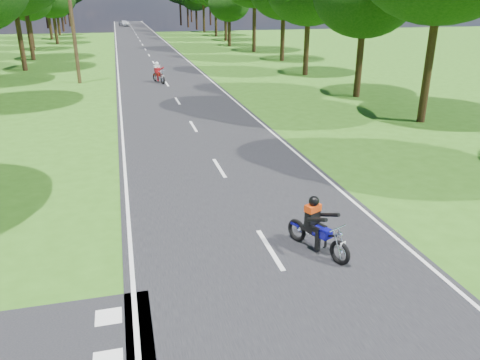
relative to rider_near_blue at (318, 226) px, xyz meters
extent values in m
plane|color=#2E5D15|center=(-1.06, -1.62, -0.72)|extent=(160.00, 160.00, 0.00)
cube|color=black|center=(-1.06, 48.38, -0.71)|extent=(7.00, 140.00, 0.02)
cube|color=silver|center=(-1.06, 0.38, -0.70)|extent=(0.12, 2.00, 0.01)
cube|color=silver|center=(-1.06, 6.38, -0.70)|extent=(0.12, 2.00, 0.01)
cube|color=silver|center=(-1.06, 12.38, -0.70)|extent=(0.12, 2.00, 0.01)
cube|color=silver|center=(-1.06, 18.38, -0.70)|extent=(0.12, 2.00, 0.01)
cube|color=silver|center=(-1.06, 24.38, -0.70)|extent=(0.12, 2.00, 0.01)
cube|color=silver|center=(-1.06, 30.38, -0.70)|extent=(0.12, 2.00, 0.01)
cube|color=silver|center=(-1.06, 36.38, -0.70)|extent=(0.12, 2.00, 0.01)
cube|color=silver|center=(-1.06, 42.38, -0.70)|extent=(0.12, 2.00, 0.01)
cube|color=silver|center=(-1.06, 48.38, -0.70)|extent=(0.12, 2.00, 0.01)
cube|color=silver|center=(-1.06, 54.38, -0.70)|extent=(0.12, 2.00, 0.01)
cube|color=silver|center=(-1.06, 60.38, -0.70)|extent=(0.12, 2.00, 0.01)
cube|color=silver|center=(-1.06, 66.38, -0.70)|extent=(0.12, 2.00, 0.01)
cube|color=silver|center=(-1.06, 72.38, -0.70)|extent=(0.12, 2.00, 0.01)
cube|color=silver|center=(-1.06, 78.38, -0.70)|extent=(0.12, 2.00, 0.01)
cube|color=silver|center=(-1.06, 84.38, -0.70)|extent=(0.12, 2.00, 0.01)
cube|color=silver|center=(-1.06, 90.38, -0.70)|extent=(0.12, 2.00, 0.01)
cube|color=silver|center=(-1.06, 96.38, -0.70)|extent=(0.12, 2.00, 0.01)
cube|color=silver|center=(-1.06, 102.38, -0.70)|extent=(0.12, 2.00, 0.01)
cube|color=silver|center=(-1.06, 108.38, -0.70)|extent=(0.12, 2.00, 0.01)
cube|color=silver|center=(-1.06, 114.38, -0.70)|extent=(0.12, 2.00, 0.01)
cube|color=silver|center=(-4.36, 48.38, -0.70)|extent=(0.10, 140.00, 0.01)
cube|color=silver|center=(2.24, 48.38, -0.70)|extent=(0.10, 140.00, 0.01)
cube|color=silver|center=(-4.86, -2.52, -0.70)|extent=(0.50, 0.50, 0.01)
cube|color=silver|center=(-4.86, -1.32, -0.70)|extent=(0.50, 0.50, 0.01)
cylinder|color=black|center=(-11.89, 33.97, 1.44)|extent=(0.40, 0.40, 4.32)
cylinder|color=black|center=(-12.32, 41.47, 1.48)|extent=(0.40, 0.40, 4.40)
cylinder|color=black|center=(-13.67, 51.15, 0.88)|extent=(0.40, 0.40, 3.20)
cylinder|color=black|center=(-11.81, 58.53, 0.89)|extent=(0.40, 0.40, 3.22)
cylinder|color=black|center=(-13.36, 66.29, 1.08)|extent=(0.40, 0.40, 3.61)
cylinder|color=black|center=(-13.00, 74.12, 0.61)|extent=(0.40, 0.40, 2.67)
ellipsoid|color=black|center=(-13.00, 74.12, 3.90)|extent=(4.67, 4.67, 3.97)
cylinder|color=black|center=(-13.24, 83.28, 0.82)|extent=(0.40, 0.40, 3.09)
cylinder|color=black|center=(-12.29, 89.79, 1.52)|extent=(0.40, 0.40, 4.48)
cylinder|color=black|center=(-13.34, 98.77, 1.33)|extent=(0.40, 0.40, 4.09)
cylinder|color=black|center=(10.00, 10.57, 1.56)|extent=(0.40, 0.40, 4.56)
cylinder|color=black|center=(9.86, 17.07, 1.03)|extent=(0.40, 0.40, 3.49)
cylinder|color=black|center=(10.00, 25.95, 1.13)|extent=(0.40, 0.40, 3.69)
cylinder|color=black|center=(11.11, 34.79, 1.15)|extent=(0.40, 0.40, 3.74)
cylinder|color=black|center=(10.65, 43.09, 1.60)|extent=(0.40, 0.40, 4.64)
cylinder|color=black|center=(9.49, 50.29, 0.73)|extent=(0.40, 0.40, 2.91)
ellipsoid|color=black|center=(9.49, 50.29, 4.31)|extent=(5.09, 5.09, 4.33)
cylinder|color=black|center=(10.71, 57.77, 1.22)|extent=(0.40, 0.40, 3.88)
cylinder|color=black|center=(11.03, 66.24, 1.37)|extent=(0.40, 0.40, 4.18)
cylinder|color=black|center=(10.74, 75.21, 1.60)|extent=(0.40, 0.40, 4.63)
cylinder|color=black|center=(10.63, 82.49, 0.96)|extent=(0.40, 0.40, 3.36)
cylinder|color=black|center=(10.08, 89.72, 1.32)|extent=(0.40, 0.40, 4.09)
cylinder|color=black|center=(9.62, 97.48, 1.52)|extent=(0.40, 0.40, 4.48)
cylinder|color=black|center=(-15.06, 108.38, 1.20)|extent=(0.40, 0.40, 3.84)
cylinder|color=black|center=(13.94, 110.38, 1.36)|extent=(0.40, 0.40, 4.16)
cylinder|color=black|center=(-17.06, 93.38, 1.04)|extent=(0.40, 0.40, 3.52)
cylinder|color=black|center=(15.94, 96.38, 1.52)|extent=(0.40, 0.40, 4.48)
cylinder|color=#382616|center=(-7.06, 26.38, 3.28)|extent=(0.26, 0.26, 8.00)
imported|color=silver|center=(-2.46, 96.04, -0.06)|extent=(2.50, 4.05, 1.29)
camera|label=1|loc=(-4.23, -9.13, 5.04)|focal=35.00mm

